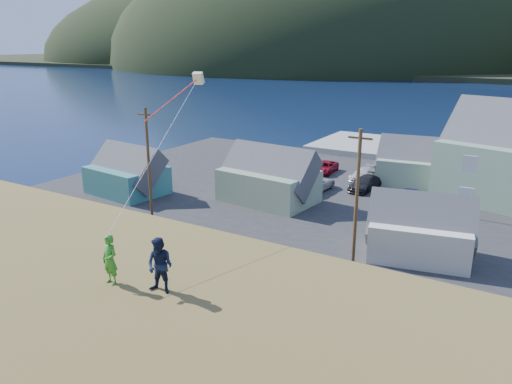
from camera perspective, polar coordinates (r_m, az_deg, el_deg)
ground at (r=33.91m, az=9.72°, el=-9.39°), size 900.00×900.00×0.00m
grass_strip at (r=32.22m, az=8.37°, el=-10.70°), size 110.00×8.00×0.10m
waterfront_lot at (r=49.06m, az=17.13°, el=-1.45°), size 72.00×36.00×0.12m
wharf at (r=72.00m, az=17.20°, el=4.59°), size 26.00×14.00×0.90m
shed_teal at (r=51.54m, az=-14.56°, el=2.21°), size 8.28×6.19×6.09m
shed_palegreen_near at (r=47.34m, az=1.45°, el=1.72°), size 9.55×6.48×6.58m
shed_white at (r=36.91m, az=18.28°, el=-4.06°), size 8.01×6.11×5.73m
shed_palegreen_far at (r=55.45m, az=18.61°, el=3.05°), size 10.06×6.51×6.36m
utility_poles at (r=34.06m, az=8.28°, el=-0.58°), size 32.28×0.24×9.61m
parked_cars at (r=54.59m, az=10.60°, el=1.72°), size 23.52×13.74×1.58m
kite_flyer_green at (r=17.07m, az=-16.35°, el=-7.45°), size 0.65×0.46×1.69m
kite_flyer_navy at (r=16.11m, az=-10.91°, el=-8.27°), size 0.98×0.82×1.83m
kite_rig at (r=23.96m, az=-7.19°, el=12.22°), size 2.11×4.68×10.26m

